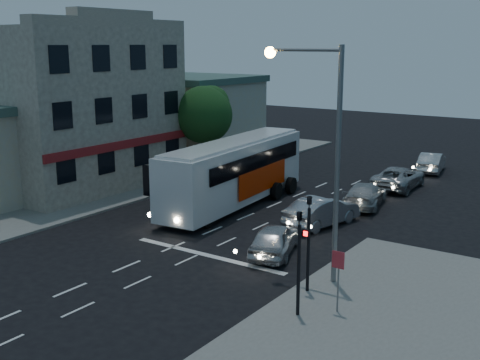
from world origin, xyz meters
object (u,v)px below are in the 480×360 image
Objects in this scene: car_sedan_c at (398,178)px; streetlight at (323,137)px; tour_bus at (234,171)px; car_suv at (274,239)px; traffic_signal_side at (299,251)px; car_sedan_a at (322,211)px; traffic_signal_main at (308,232)px; car_sedan_b at (365,195)px; car_extra at (432,162)px; regulatory_sign at (338,271)px; street_tree at (204,112)px.

streetlight is (2.84, -16.80, 5.02)m from car_sedan_c.
tour_bus is 8.55m from car_suv.
traffic_signal_side is (3.96, -5.00, 1.71)m from car_suv.
traffic_signal_main is at bearing 125.22° from car_sedan_a.
car_sedan_b is 1.10× the size of car_extra.
car_sedan_a is at bearing -11.38° from tour_bus.
regulatory_sign reaches higher than car_sedan_c.
regulatory_sign is 5.18m from streetlight.
tour_bus reaches higher than car_sedan_b.
car_extra is at bearing -102.54° from car_sedan_b.
regulatory_sign is 23.40m from street_tree.
car_sedan_a is 1.11× the size of traffic_signal_main.
car_suv is at bearing 128.36° from traffic_signal_side.
car_extra is (0.58, 16.41, -0.04)m from car_sedan_a.
tour_bus is 3.06× the size of traffic_signal_main.
car_suv is 0.97× the size of car_extra.
traffic_signal_main reaches higher than tour_bus.
streetlight reaches higher than traffic_signal_main.
car_sedan_c is at bearing 100.66° from traffic_signal_side.
traffic_signal_side is at bearing 110.07° from car_suv.
car_sedan_a is 8.99m from traffic_signal_main.
regulatory_sign is at bearing -41.08° from street_tree.
car_extra is at bearing 62.59° from tour_bus.
tour_bus is 17.08m from car_extra.
car_sedan_a is 0.89× the size of car_sedan_c.
street_tree reaches higher than traffic_signal_side.
car_extra reaches higher than car_suv.
car_sedan_a is at bearing 113.25° from traffic_signal_main.
traffic_signal_main reaches higher than car_suv.
street_tree is (-15.81, 14.25, 2.08)m from traffic_signal_main.
streetlight is (2.65, -23.10, 5.02)m from car_extra.
street_tree is (-6.38, 5.45, 2.45)m from tour_bus.
car_suv is 1.01× the size of traffic_signal_side.
traffic_signal_main is (3.14, -12.89, 1.73)m from car_sedan_b.
car_extra is at bearing 100.21° from regulatory_sign.
traffic_signal_side is at bearing 98.88° from car_sedan_c.
car_extra is at bearing 96.75° from traffic_signal_main.
traffic_signal_side is (0.70, -1.98, 0.00)m from traffic_signal_main.
street_tree is at bearing 138.92° from regulatory_sign.
tour_bus is 6.12m from car_sedan_a.
car_extra is at bearing -80.07° from car_sedan_a.
tour_bus reaches higher than car_sedan_c.
car_suv is 5.10m from car_sedan_a.
car_suv is 1.01× the size of traffic_signal_main.
street_tree is at bearing 15.59° from car_sedan_c.
car_suv is (6.17, -5.77, -1.34)m from tour_bus.
car_sedan_c reaches higher than car_extra.
car_suv is at bearing 87.63° from car_sedan_c.
tour_bus is 7.63m from car_sedan_b.
car_sedan_a is 0.74× the size of street_tree.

